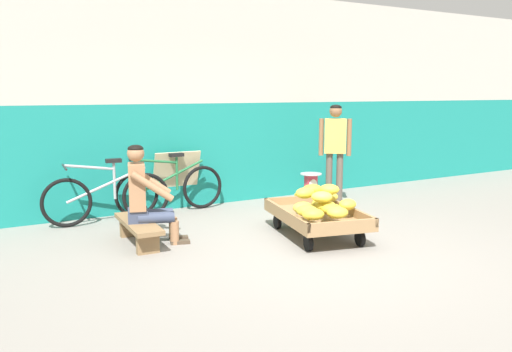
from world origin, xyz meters
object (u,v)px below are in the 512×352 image
Objects in this scene: banana_cart at (316,217)px; vendor_seated at (145,195)px; bicycle_near_left at (107,197)px; customer_adult at (335,143)px; plastic_crate at (310,204)px; bicycle_far_left at (171,188)px; shopping_bag at (328,210)px; weighing_scale at (311,183)px; sign_board at (176,180)px; low_bench at (138,227)px.

vendor_seated is at bearing 158.51° from banana_cart.
vendor_seated is 1.21m from bicycle_near_left.
bicycle_near_left is 3.43m from customer_adult.
plastic_crate is at bearing -151.76° from customer_adult.
vendor_seated is at bearing -83.72° from bicycle_near_left.
shopping_bag is (1.72, -1.43, -0.23)m from bicycle_far_left.
bicycle_near_left is (-2.61, 0.94, -0.10)m from weighing_scale.
customer_adult reaches higher than bicycle_far_left.
bicycle_far_left is at bearing 116.37° from banana_cart.
vendor_seated is 0.69× the size of bicycle_near_left.
weighing_scale reaches higher than plastic_crate.
shopping_bag is at bearing -78.80° from plastic_crate.
shopping_bag is (1.56, -1.64, -0.31)m from sign_board.
bicycle_near_left reaches higher than shopping_bag.
banana_cart is 0.96× the size of bicycle_far_left.
bicycle_far_left is 1.91× the size of sign_board.
sign_board is (1.07, 1.54, 0.23)m from low_bench.
bicycle_far_left is (0.91, 1.34, 0.15)m from low_bench.
plastic_crate is at bearing -33.96° from bicycle_far_left.
banana_cart is 6.63× the size of shopping_bag.
shopping_bag is (0.06, -0.31, -0.33)m from weighing_scale.
vendor_seated reaches higher than low_bench.
bicycle_far_left is (-1.04, 2.09, 0.11)m from banana_cart.
low_bench is at bearing -175.13° from plastic_crate.
bicycle_far_left is at bearing 140.22° from shopping_bag.
customer_adult is (2.38, -0.73, 0.60)m from bicycle_far_left.
shopping_bag is (0.68, 0.66, -0.12)m from banana_cart.
vendor_seated is at bearing -16.47° from low_bench.
sign_board is at bearing 138.56° from weighing_scale.
plastic_crate is 2.78m from bicycle_near_left.
low_bench is at bearing 177.89° from shopping_bag.
bicycle_far_left is at bearing 146.04° from plastic_crate.
bicycle_near_left is 1.18m from sign_board.
banana_cart is 1.39× the size of vendor_seated.
weighing_scale reaches higher than banana_cart.
sign_board is 2.46m from customer_adult.
vendor_seated is 2.53m from plastic_crate.
vendor_seated reaches higher than plastic_crate.
low_bench is 1.89m from sign_board.
weighing_scale is 2.00m from bicycle_far_left.
weighing_scale reaches higher than low_bench.
customer_adult is (0.72, 0.39, 0.80)m from plastic_crate.
banana_cart is at bearing -136.01° from shopping_bag.
weighing_scale is at bearing -41.44° from sign_board.
plastic_crate is at bearing 57.52° from banana_cart.
plastic_crate is at bearing 4.87° from low_bench.
sign_board reaches higher than weighing_scale.
bicycle_far_left is 0.27m from sign_board.
vendor_seated is 0.75× the size of customer_adult.
sign_board is at bearing 51.91° from bicycle_far_left.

